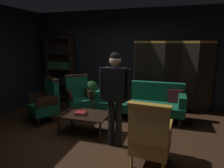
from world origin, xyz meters
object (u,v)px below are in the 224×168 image
at_px(armchair_gilt_accent, 150,136).
at_px(armchair_wing_left, 46,102).
at_px(bookshelf, 61,67).
at_px(folding_screen, 172,75).
at_px(velvet_couch, 140,100).
at_px(potted_plant, 92,92).
at_px(book_red_leather, 81,113).
at_px(standing_figure, 115,91).
at_px(book_tan_leather, 81,114).
at_px(coffee_table, 84,116).
at_px(armchair_wing_right, 78,97).

distance_m(armchair_gilt_accent, armchair_wing_left, 2.75).
bearing_deg(bookshelf, folding_screen, 1.10).
relative_size(velvet_couch, armchair_wing_left, 2.04).
bearing_deg(potted_plant, book_red_leather, -74.29).
bearing_deg(book_red_leather, armchair_gilt_accent, -24.13).
bearing_deg(velvet_couch, book_red_leather, -127.43).
xyz_separation_m(bookshelf, book_red_leather, (1.69, -2.06, -0.62)).
relative_size(standing_figure, book_tan_leather, 7.33).
bearing_deg(coffee_table, folding_screen, 50.72).
distance_m(bookshelf, velvet_couch, 2.87).
bearing_deg(armchair_gilt_accent, velvet_couch, 102.99).
xyz_separation_m(velvet_couch, book_tan_leather, (-1.01, -1.32, -0.02)).
bearing_deg(folding_screen, armchair_gilt_accent, -95.49).
distance_m(velvet_couch, book_tan_leather, 1.67).
distance_m(armchair_wing_right, standing_figure, 1.88).
distance_m(velvet_couch, armchair_wing_left, 2.31).
bearing_deg(book_tan_leather, bookshelf, 129.27).
height_order(standing_figure, potted_plant, standing_figure).
bearing_deg(book_red_leather, armchair_wing_right, 118.94).
distance_m(armchair_wing_left, book_tan_leather, 1.14).
xyz_separation_m(coffee_table, potted_plant, (-0.53, 1.64, 0.07)).
relative_size(folding_screen, standing_figure, 1.24).
distance_m(armchair_gilt_accent, potted_plant, 3.07).
bearing_deg(book_red_leather, coffee_table, 52.50).
height_order(coffee_table, standing_figure, standing_figure).
bearing_deg(book_tan_leather, standing_figure, -16.52).
bearing_deg(coffee_table, book_red_leather, -127.50).
distance_m(coffee_table, book_tan_leather, 0.10).
xyz_separation_m(folding_screen, bookshelf, (-3.43, -0.07, 0.10)).
height_order(book_tan_leather, book_red_leather, book_red_leather).
height_order(bookshelf, armchair_wing_left, bookshelf).
bearing_deg(potted_plant, armchair_gilt_accent, -50.50).
bearing_deg(coffee_table, book_tan_leather, -127.50).
bearing_deg(bookshelf, standing_figure, -42.78).
height_order(armchair_wing_left, book_red_leather, armchair_wing_left).
relative_size(velvet_couch, armchair_wing_right, 2.04).
height_order(armchair_gilt_accent, book_tan_leather, armchair_gilt_accent).
bearing_deg(armchair_wing_left, armchair_wing_right, 48.11).
relative_size(bookshelf, armchair_gilt_accent, 1.97).
bearing_deg(velvet_couch, armchair_wing_left, -155.31).
distance_m(potted_plant, book_red_leather, 1.77).
xyz_separation_m(armchair_wing_right, book_red_leather, (0.54, -0.97, -0.03)).
xyz_separation_m(armchair_wing_left, standing_figure, (1.88, -0.60, 0.54)).
relative_size(coffee_table, book_red_leather, 4.75).
bearing_deg(folding_screen, armchair_wing_left, -147.90).
distance_m(bookshelf, standing_figure, 3.39).
xyz_separation_m(standing_figure, book_tan_leather, (-0.80, 0.24, -0.59)).
height_order(velvet_couch, book_red_leather, velvet_couch).
height_order(armchair_wing_right, book_red_leather, armchair_wing_right).
bearing_deg(armchair_wing_right, armchair_gilt_accent, -39.05).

